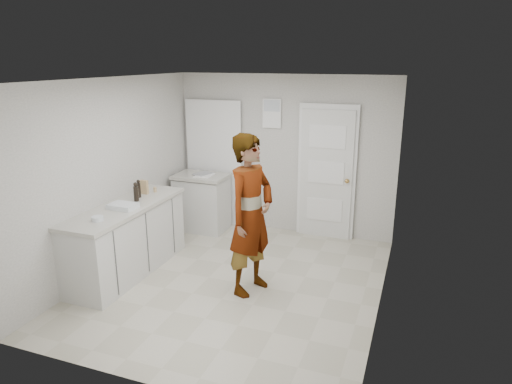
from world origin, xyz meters
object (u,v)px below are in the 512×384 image
at_px(spice_jar, 155,190).
at_px(baking_dish, 123,206).
at_px(person, 251,215).
at_px(egg_bowl, 97,219).
at_px(oil_cruet_b, 139,189).
at_px(oil_cruet_a, 136,192).
at_px(cake_mix_box, 144,187).

distance_m(spice_jar, baking_dish, 0.76).
xyz_separation_m(person, egg_bowl, (-1.63, -0.69, -0.01)).
relative_size(person, oil_cruet_b, 7.84).
distance_m(oil_cruet_a, oil_cruet_b, 0.17).
bearing_deg(person, spice_jar, 88.74).
height_order(cake_mix_box, oil_cruet_a, oil_cruet_a).
bearing_deg(cake_mix_box, spice_jar, 52.12).
bearing_deg(oil_cruet_b, cake_mix_box, 100.93).
bearing_deg(oil_cruet_a, person, -3.57).
bearing_deg(oil_cruet_b, person, -8.56).
distance_m(cake_mix_box, egg_bowl, 1.13).
relative_size(cake_mix_box, egg_bowl, 1.42).
bearing_deg(baking_dish, oil_cruet_a, 92.96).
distance_m(cake_mix_box, oil_cruet_a, 0.34).
height_order(person, egg_bowl, person).
relative_size(person, egg_bowl, 14.36).
relative_size(person, baking_dish, 5.63).
height_order(baking_dish, egg_bowl, baking_dish).
bearing_deg(spice_jar, baking_dish, -88.81).
bearing_deg(baking_dish, person, 7.47).
distance_m(person, spice_jar, 1.73).
bearing_deg(egg_bowl, baking_dish, 89.96).
xyz_separation_m(person, oil_cruet_a, (-1.64, 0.10, 0.08)).
distance_m(spice_jar, egg_bowl, 1.24).
xyz_separation_m(oil_cruet_a, baking_dish, (0.02, -0.32, -0.09)).
height_order(person, cake_mix_box, person).
height_order(oil_cruet_a, oil_cruet_b, oil_cruet_a).
xyz_separation_m(cake_mix_box, oil_cruet_b, (0.03, -0.17, 0.02)).
relative_size(oil_cruet_a, oil_cruet_b, 1.04).
relative_size(person, cake_mix_box, 10.12).
height_order(cake_mix_box, oil_cruet_b, oil_cruet_b).
xyz_separation_m(oil_cruet_b, baking_dish, (0.08, -0.47, -0.09)).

